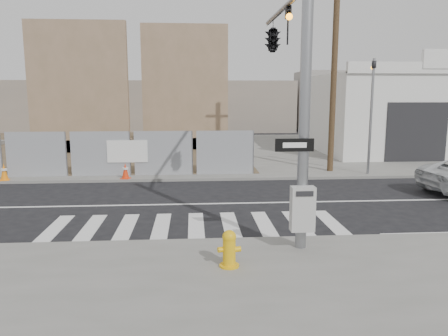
{
  "coord_description": "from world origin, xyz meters",
  "views": [
    {
      "loc": [
        -0.07,
        -14.71,
        3.78
      ],
      "look_at": [
        0.93,
        -0.83,
        1.4
      ],
      "focal_mm": 35.0,
      "sensor_mm": 36.0,
      "label": 1
    }
  ],
  "objects": [
    {
      "name": "concrete_wall_right",
      "position": [
        -0.5,
        14.08,
        3.38
      ],
      "size": [
        5.5,
        1.3,
        8.0
      ],
      "color": "#7C644A",
      "rests_on": "sidewalk_far"
    },
    {
      "name": "fire_hydrant",
      "position": [
        0.68,
        -5.88,
        0.52
      ],
      "size": [
        0.52,
        0.52,
        0.81
      ],
      "rotation": [
        0.0,
        0.0,
        0.26
      ],
      "color": "#E7AE0C",
      "rests_on": "sidewalk_near"
    },
    {
      "name": "concrete_wall_left",
      "position": [
        -7.0,
        13.08,
        3.38
      ],
      "size": [
        6.0,
        1.3,
        8.0
      ],
      "color": "#7C644A",
      "rests_on": "sidewalk_far"
    },
    {
      "name": "auto_shop",
      "position": [
        14.0,
        12.97,
        2.54
      ],
      "size": [
        12.0,
        10.2,
        5.95
      ],
      "color": "silver",
      "rests_on": "sidewalk_far"
    },
    {
      "name": "traffic_cone_d",
      "position": [
        -3.01,
        4.22,
        0.46
      ],
      "size": [
        0.46,
        0.46,
        0.69
      ],
      "rotation": [
        0.0,
        0.0,
        -0.36
      ],
      "color": "red",
      "rests_on": "sidewalk_far"
    },
    {
      "name": "traffic_cone_c",
      "position": [
        -8.11,
        4.22,
        0.47
      ],
      "size": [
        0.47,
        0.47,
        0.72
      ],
      "rotation": [
        0.0,
        0.0,
        0.33
      ],
      "color": "orange",
      "rests_on": "sidewalk_far"
    },
    {
      "name": "far_signal_pole",
      "position": [
        8.0,
        4.6,
        3.48
      ],
      "size": [
        0.16,
        0.2,
        5.6
      ],
      "color": "gray",
      "rests_on": "sidewalk_far"
    },
    {
      "name": "utility_pole_right",
      "position": [
        6.5,
        5.5,
        5.2
      ],
      "size": [
        1.6,
        0.28,
        10.0
      ],
      "color": "brown",
      "rests_on": "sidewalk_far"
    },
    {
      "name": "sidewalk_far",
      "position": [
        0.0,
        14.0,
        0.06
      ],
      "size": [
        50.0,
        20.0,
        0.12
      ],
      "primitive_type": "cube",
      "color": "slate",
      "rests_on": "ground"
    },
    {
      "name": "ground",
      "position": [
        0.0,
        0.0,
        0.0
      ],
      "size": [
        100.0,
        100.0,
        0.0
      ],
      "primitive_type": "plane",
      "color": "black",
      "rests_on": "ground"
    },
    {
      "name": "signal_pole",
      "position": [
        2.49,
        -2.05,
        4.78
      ],
      "size": [
        0.96,
        5.87,
        7.0
      ],
      "color": "gray",
      "rests_on": "sidewalk_near"
    }
  ]
}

